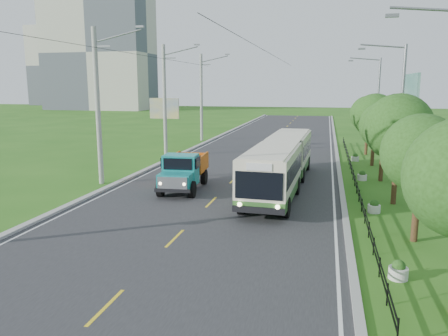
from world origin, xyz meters
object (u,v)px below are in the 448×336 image
(tree_third, at_px, (399,131))
(billboard_left, at_px, (164,112))
(pole_near, at_px, (98,106))
(streetlight_mid, at_px, (399,109))
(billboard_right, at_px, (410,99))
(tree_back, at_px, (368,116))
(bus, at_px, (282,160))
(tree_second, at_px, (421,157))
(planter_front, at_px, (398,271))
(planter_near, at_px, (374,207))
(dump_truck, at_px, (184,169))
(streetlight_far, at_px, (376,101))
(tree_fifth, at_px, (375,118))
(pole_far, at_px, (202,97))
(tree_fourth, at_px, (385,128))
(pole_mid, at_px, (165,100))
(planter_far, at_px, (355,158))
(planter_mid, at_px, (362,176))

(tree_third, bearing_deg, billboard_left, 140.67)
(pole_near, bearing_deg, streetlight_mid, 14.81)
(pole_near, bearing_deg, billboard_right, 28.14)
(tree_back, relative_size, bus, 0.35)
(tree_second, distance_m, billboard_right, 18.12)
(planter_front, distance_m, billboard_right, 22.88)
(planter_front, distance_m, billboard_left, 31.88)
(planter_near, bearing_deg, tree_back, 86.43)
(planter_front, relative_size, dump_truck, 0.12)
(streetlight_far, distance_m, bus, 19.27)
(tree_third, relative_size, billboard_right, 0.82)
(tree_fifth, relative_size, planter_near, 8.66)
(streetlight_far, distance_m, planter_near, 22.57)
(pole_far, height_order, billboard_right, pole_far)
(tree_second, height_order, tree_fourth, tree_fourth)
(planter_near, distance_m, dump_truck, 11.37)
(streetlight_far, height_order, bus, streetlight_far)
(pole_mid, xyz_separation_m, streetlight_far, (18.90, 7.00, -0.19))
(tree_fifth, distance_m, planter_near, 14.64)
(tree_back, bearing_deg, dump_truck, -124.96)
(tree_third, height_order, planter_near, tree_third)
(pole_mid, distance_m, billboard_left, 3.47)
(planter_near, bearing_deg, tree_fifth, 84.92)
(planter_far, bearing_deg, bus, -114.09)
(tree_back, distance_m, billboard_right, 6.82)
(tree_fifth, bearing_deg, tree_back, 90.00)
(pole_mid, bearing_deg, streetlight_mid, -20.32)
(tree_back, height_order, billboard_left, tree_back)
(tree_third, xyz_separation_m, bus, (-6.44, 2.27, -2.20))
(planter_near, bearing_deg, billboard_right, 75.20)
(tree_second, height_order, tree_back, tree_back)
(pole_near, height_order, planter_front, pole_near)
(pole_far, distance_m, planter_far, 20.70)
(planter_mid, xyz_separation_m, dump_truck, (-11.02, -5.42, 1.03))
(dump_truck, bearing_deg, billboard_right, 33.15)
(pole_near, relative_size, bus, 0.65)
(bus, bearing_deg, tree_third, -17.37)
(billboard_left, bearing_deg, tree_fifth, -11.28)
(dump_truck, bearing_deg, planter_front, -48.49)
(streetlight_mid, height_order, bus, streetlight_mid)
(pole_far, distance_m, billboard_left, 9.17)
(tree_third, distance_m, planter_mid, 7.04)
(tree_second, distance_m, tree_fourth, 12.00)
(pole_far, bearing_deg, planter_front, -64.28)
(pole_far, xyz_separation_m, planter_near, (16.86, -27.00, -4.81))
(pole_far, distance_m, dump_truck, 25.39)
(billboard_right, bearing_deg, tree_second, -97.79)
(pole_far, relative_size, planter_near, 14.93)
(planter_near, bearing_deg, pole_near, 169.91)
(tree_second, height_order, tree_third, tree_third)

